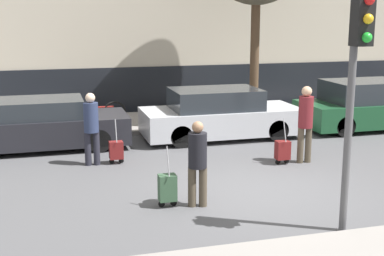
% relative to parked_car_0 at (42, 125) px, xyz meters
% --- Properties ---
extents(ground_plane, '(80.00, 80.00, 0.00)m').
position_rel_parked_car_0_xyz_m(ground_plane, '(4.11, -4.64, -0.62)').
color(ground_plane, '#4C4C4F').
extents(sidewalk_far, '(28.00, 3.00, 0.12)m').
position_rel_parked_car_0_xyz_m(sidewalk_far, '(4.11, 2.36, -0.56)').
color(sidewalk_far, gray).
rests_on(sidewalk_far, ground_plane).
extents(parked_car_0, '(4.35, 1.77, 1.31)m').
position_rel_parked_car_0_xyz_m(parked_car_0, '(0.00, 0.00, 0.00)').
color(parked_car_0, black).
rests_on(parked_car_0, ground_plane).
extents(parked_car_1, '(4.43, 1.82, 1.40)m').
position_rel_parked_car_0_xyz_m(parked_car_1, '(4.84, -0.08, 0.03)').
color(parked_car_1, '#B7BABF').
rests_on(parked_car_1, ground_plane).
extents(parked_car_2, '(4.22, 1.89, 1.47)m').
position_rel_parked_car_0_xyz_m(parked_car_2, '(9.59, -0.08, 0.06)').
color(parked_car_2, '#194728').
rests_on(parked_car_2, ground_plane).
extents(pedestrian_left, '(0.35, 0.34, 1.70)m').
position_rel_parked_car_0_xyz_m(pedestrian_left, '(1.12, -1.92, 0.34)').
color(pedestrian_left, '#23232D').
rests_on(pedestrian_left, ground_plane).
extents(trolley_left, '(0.34, 0.29, 1.07)m').
position_rel_parked_car_0_xyz_m(trolley_left, '(1.67, -1.95, -0.30)').
color(trolley_left, maroon).
rests_on(trolley_left, ground_plane).
extents(pedestrian_center, '(0.34, 0.34, 1.59)m').
position_rel_parked_car_0_xyz_m(pedestrian_center, '(2.73, -5.18, 0.27)').
color(pedestrian_center, '#4C4233').
rests_on(pedestrian_center, ground_plane).
extents(trolley_center, '(0.34, 0.29, 1.15)m').
position_rel_parked_car_0_xyz_m(trolley_center, '(2.19, -5.05, -0.26)').
color(trolley_center, '#335138').
rests_on(trolley_center, ground_plane).
extents(pedestrian_right, '(0.35, 0.34, 1.82)m').
position_rel_parked_car_0_xyz_m(pedestrian_right, '(5.97, -3.04, 0.42)').
color(pedestrian_right, '#4C4233').
rests_on(pedestrian_right, ground_plane).
extents(trolley_right, '(0.34, 0.29, 1.09)m').
position_rel_parked_car_0_xyz_m(trolley_right, '(5.42, -3.03, -0.29)').
color(trolley_right, maroon).
rests_on(trolley_right, ground_plane).
extents(traffic_light, '(0.28, 0.47, 3.80)m').
position_rel_parked_car_0_xyz_m(traffic_light, '(4.70, -7.00, 2.08)').
color(traffic_light, '#515154').
rests_on(traffic_light, ground_plane).
extents(parked_bicycle, '(1.77, 0.06, 0.96)m').
position_rel_parked_car_0_xyz_m(parked_bicycle, '(1.63, 1.98, -0.13)').
color(parked_bicycle, black).
rests_on(parked_bicycle, sidewalk_far).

